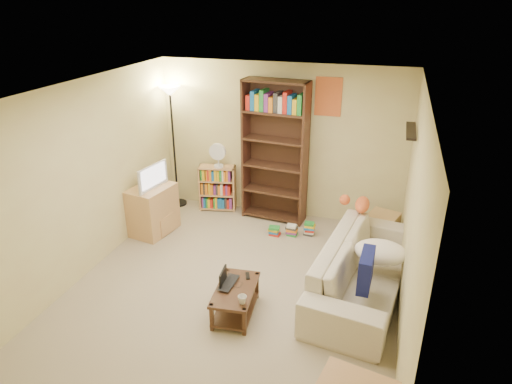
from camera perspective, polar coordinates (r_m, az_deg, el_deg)
room at (r=5.23m, az=-2.77°, el=3.21°), size 4.50×4.54×2.52m
sofa at (r=5.82m, az=13.28°, el=-9.30°), size 2.61×1.57×0.69m
navy_pillow at (r=5.21m, az=13.58°, el=-9.45°), size 0.15×0.46×0.41m
cream_blanket at (r=5.72m, az=15.30°, el=-7.26°), size 0.63×0.45×0.27m
tabby_cat at (r=6.44m, az=12.77°, el=-1.44°), size 0.55×0.25×0.19m
coffee_table at (r=5.41m, az=-2.58°, el=-13.09°), size 0.50×0.82×0.35m
laptop at (r=5.37m, az=-2.94°, el=-11.43°), size 0.39×0.27×0.03m
laptop_screen at (r=5.34m, az=-4.14°, el=-10.49°), size 0.03×0.26×0.17m
mug at (r=5.08m, az=-1.72°, el=-13.30°), size 0.12×0.12×0.09m
tv_remote at (r=5.51m, az=-1.06°, el=-10.43°), size 0.09×0.14×0.02m
tv_stand at (r=7.22m, az=-12.77°, el=-2.18°), size 0.62×0.78×0.75m
television at (r=7.00m, az=-13.18°, el=1.95°), size 0.67×0.30×0.37m
tall_bookshelf at (r=7.19m, az=2.37°, el=5.40°), size 1.05×0.44×2.27m
short_bookshelf at (r=7.80m, az=-4.84°, el=0.50°), size 0.65×0.36×0.78m
desk_fan at (r=7.53m, az=-4.80°, el=4.72°), size 0.28×0.16×0.42m
floor_lamp at (r=7.70m, az=-10.55°, el=9.81°), size 0.35×0.35×2.08m
side_table at (r=7.05m, az=15.48°, el=-4.42°), size 0.51×0.51×0.47m
book_stacks at (r=7.08m, az=4.75°, el=-4.73°), size 0.69×0.29×0.21m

